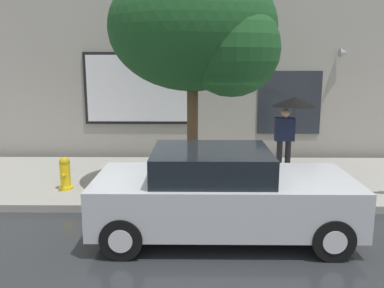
# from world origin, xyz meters

# --- Properties ---
(ground_plane) EXTENTS (60.00, 60.00, 0.00)m
(ground_plane) POSITION_xyz_m (0.00, 0.00, 0.00)
(ground_plane) COLOR #282B2D
(sidewalk) EXTENTS (20.00, 4.00, 0.15)m
(sidewalk) POSITION_xyz_m (0.00, 3.00, 0.07)
(sidewalk) COLOR gray
(sidewalk) RESTS_ON ground
(building_facade) EXTENTS (20.00, 0.67, 7.00)m
(building_facade) POSITION_xyz_m (-0.01, 5.50, 3.48)
(building_facade) COLOR #9E998E
(building_facade) RESTS_ON ground
(parked_car) EXTENTS (4.20, 1.93, 1.48)m
(parked_car) POSITION_xyz_m (0.31, 0.00, 0.73)
(parked_car) COLOR #B7BABF
(parked_car) RESTS_ON ground
(fire_hydrant) EXTENTS (0.30, 0.44, 0.72)m
(fire_hydrant) POSITION_xyz_m (-2.94, 2.02, 0.50)
(fire_hydrant) COLOR yellow
(fire_hydrant) RESTS_ON sidewalk
(pedestrian_with_umbrella) EXTENTS (1.09, 1.09, 1.88)m
(pedestrian_with_umbrella) POSITION_xyz_m (2.21, 3.44, 1.68)
(pedestrian_with_umbrella) COLOR black
(pedestrian_with_umbrella) RESTS_ON sidewalk
(street_tree) EXTENTS (3.44, 2.93, 4.69)m
(street_tree) POSITION_xyz_m (-0.03, 2.07, 3.45)
(street_tree) COLOR #4C3823
(street_tree) RESTS_ON sidewalk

